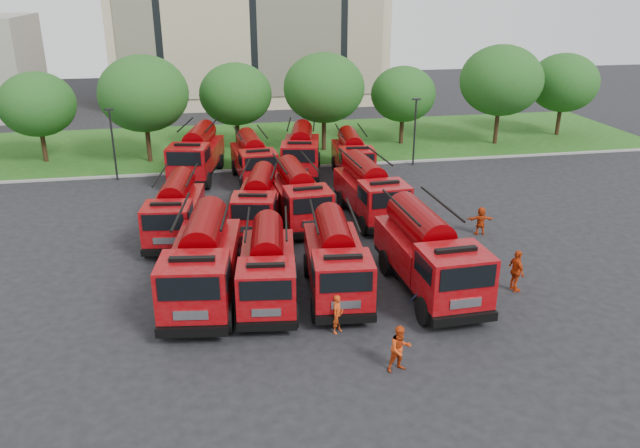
{
  "coord_description": "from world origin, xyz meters",
  "views": [
    {
      "loc": [
        -3.53,
        -27.24,
        13.22
      ],
      "look_at": [
        1.8,
        1.54,
        1.8
      ],
      "focal_mm": 35.0,
      "sensor_mm": 36.0,
      "label": 1
    }
  ],
  "objects_px": {
    "fire_truck_4": "(175,210)",
    "firefighter_3": "(421,313)",
    "fire_truck_9": "(253,159)",
    "firefighter_0": "(338,332)",
    "fire_truck_2": "(336,259)",
    "fire_truck_11": "(352,155)",
    "fire_truck_3": "(429,253)",
    "fire_truck_1": "(267,267)",
    "firefighter_2": "(514,290)",
    "fire_truck_5": "(259,201)",
    "fire_truck_7": "(370,190)",
    "firefighter_5": "(479,234)",
    "firefighter_4": "(248,274)",
    "fire_truck_0": "(203,261)",
    "fire_truck_10": "(301,151)",
    "fire_truck_8": "(197,153)",
    "fire_truck_6": "(299,195)",
    "firefighter_1": "(399,370)"
  },
  "relations": [
    {
      "from": "fire_truck_1",
      "to": "firefighter_0",
      "type": "height_order",
      "value": "fire_truck_1"
    },
    {
      "from": "fire_truck_6",
      "to": "firefighter_2",
      "type": "xyz_separation_m",
      "value": [
        8.36,
        -10.46,
        -1.64
      ]
    },
    {
      "from": "firefighter_0",
      "to": "firefighter_1",
      "type": "bearing_deg",
      "value": -103.25
    },
    {
      "from": "fire_truck_4",
      "to": "fire_truck_10",
      "type": "relative_size",
      "value": 0.94
    },
    {
      "from": "fire_truck_7",
      "to": "firefighter_1",
      "type": "distance_m",
      "value": 15.95
    },
    {
      "from": "fire_truck_9",
      "to": "firefighter_0",
      "type": "distance_m",
      "value": 21.34
    },
    {
      "from": "fire_truck_1",
      "to": "fire_truck_7",
      "type": "relative_size",
      "value": 0.94
    },
    {
      "from": "fire_truck_0",
      "to": "fire_truck_9",
      "type": "bearing_deg",
      "value": 85.91
    },
    {
      "from": "firefighter_2",
      "to": "fire_truck_1",
      "type": "bearing_deg",
      "value": 80.29
    },
    {
      "from": "firefighter_3",
      "to": "fire_truck_2",
      "type": "bearing_deg",
      "value": -53.44
    },
    {
      "from": "fire_truck_5",
      "to": "firefighter_3",
      "type": "relative_size",
      "value": 3.83
    },
    {
      "from": "fire_truck_2",
      "to": "fire_truck_10",
      "type": "height_order",
      "value": "fire_truck_10"
    },
    {
      "from": "fire_truck_0",
      "to": "fire_truck_6",
      "type": "height_order",
      "value": "fire_truck_0"
    },
    {
      "from": "fire_truck_3",
      "to": "firefighter_1",
      "type": "height_order",
      "value": "fire_truck_3"
    },
    {
      "from": "fire_truck_0",
      "to": "fire_truck_1",
      "type": "xyz_separation_m",
      "value": [
        2.77,
        -0.52,
        -0.26
      ]
    },
    {
      "from": "fire_truck_10",
      "to": "firefighter_3",
      "type": "xyz_separation_m",
      "value": [
        1.84,
        -21.46,
        -1.69
      ]
    },
    {
      "from": "fire_truck_4",
      "to": "fire_truck_8",
      "type": "distance_m",
      "value": 11.37
    },
    {
      "from": "fire_truck_2",
      "to": "fire_truck_3",
      "type": "height_order",
      "value": "fire_truck_3"
    },
    {
      "from": "fire_truck_10",
      "to": "fire_truck_2",
      "type": "bearing_deg",
      "value": -83.13
    },
    {
      "from": "fire_truck_9",
      "to": "firefighter_0",
      "type": "xyz_separation_m",
      "value": [
        1.59,
        -21.22,
        -1.6
      ]
    },
    {
      "from": "fire_truck_0",
      "to": "firefighter_2",
      "type": "bearing_deg",
      "value": 0.39
    },
    {
      "from": "fire_truck_10",
      "to": "firefighter_4",
      "type": "height_order",
      "value": "fire_truck_10"
    },
    {
      "from": "fire_truck_4",
      "to": "firefighter_3",
      "type": "xyz_separation_m",
      "value": [
        10.48,
        -10.6,
        -1.6
      ]
    },
    {
      "from": "fire_truck_11",
      "to": "fire_truck_3",
      "type": "bearing_deg",
      "value": -87.38
    },
    {
      "from": "firefighter_2",
      "to": "fire_truck_6",
      "type": "bearing_deg",
      "value": 35.46
    },
    {
      "from": "fire_truck_1",
      "to": "fire_truck_9",
      "type": "height_order",
      "value": "fire_truck_9"
    },
    {
      "from": "fire_truck_9",
      "to": "firefighter_0",
      "type": "relative_size",
      "value": 4.3
    },
    {
      "from": "fire_truck_1",
      "to": "fire_truck_4",
      "type": "relative_size",
      "value": 0.98
    },
    {
      "from": "firefighter_0",
      "to": "firefighter_5",
      "type": "relative_size",
      "value": 1.03
    },
    {
      "from": "fire_truck_2",
      "to": "fire_truck_8",
      "type": "xyz_separation_m",
      "value": [
        -6.11,
        19.33,
        0.13
      ]
    },
    {
      "from": "fire_truck_0",
      "to": "fire_truck_6",
      "type": "xyz_separation_m",
      "value": [
        5.56,
        8.66,
        -0.19
      ]
    },
    {
      "from": "fire_truck_2",
      "to": "fire_truck_9",
      "type": "bearing_deg",
      "value": 102.36
    },
    {
      "from": "firefighter_5",
      "to": "firefighter_3",
      "type": "bearing_deg",
      "value": 59.78
    },
    {
      "from": "firefighter_0",
      "to": "fire_truck_9",
      "type": "bearing_deg",
      "value": 52.4
    },
    {
      "from": "fire_truck_2",
      "to": "fire_truck_9",
      "type": "xyz_separation_m",
      "value": [
        -2.23,
        17.77,
        -0.03
      ]
    },
    {
      "from": "fire_truck_1",
      "to": "firefighter_2",
      "type": "xyz_separation_m",
      "value": [
        11.16,
        -1.27,
        -1.57
      ]
    },
    {
      "from": "firefighter_0",
      "to": "firefighter_2",
      "type": "relative_size",
      "value": 0.84
    },
    {
      "from": "fire_truck_11",
      "to": "firefighter_1",
      "type": "distance_m",
      "value": 24.36
    },
    {
      "from": "fire_truck_2",
      "to": "firefighter_4",
      "type": "relative_size",
      "value": 4.06
    },
    {
      "from": "fire_truck_3",
      "to": "fire_truck_10",
      "type": "relative_size",
      "value": 1.05
    },
    {
      "from": "fire_truck_7",
      "to": "firefighter_2",
      "type": "relative_size",
      "value": 3.8
    },
    {
      "from": "fire_truck_8",
      "to": "fire_truck_9",
      "type": "relative_size",
      "value": 1.13
    },
    {
      "from": "firefighter_0",
      "to": "fire_truck_3",
      "type": "bearing_deg",
      "value": -10.79
    },
    {
      "from": "fire_truck_4",
      "to": "fire_truck_9",
      "type": "distance_m",
      "value": 10.99
    },
    {
      "from": "fire_truck_2",
      "to": "fire_truck_9",
      "type": "distance_m",
      "value": 17.91
    },
    {
      "from": "fire_truck_0",
      "to": "fire_truck_6",
      "type": "relative_size",
      "value": 1.13
    },
    {
      "from": "fire_truck_2",
      "to": "firefighter_5",
      "type": "xyz_separation_m",
      "value": [
        9.35,
        5.34,
        -1.63
      ]
    },
    {
      "from": "fire_truck_7",
      "to": "firefighter_5",
      "type": "distance_m",
      "value": 6.8
    },
    {
      "from": "fire_truck_0",
      "to": "firefighter_4",
      "type": "relative_size",
      "value": 4.61
    },
    {
      "from": "fire_truck_2",
      "to": "fire_truck_7",
      "type": "relative_size",
      "value": 0.97
    }
  ]
}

